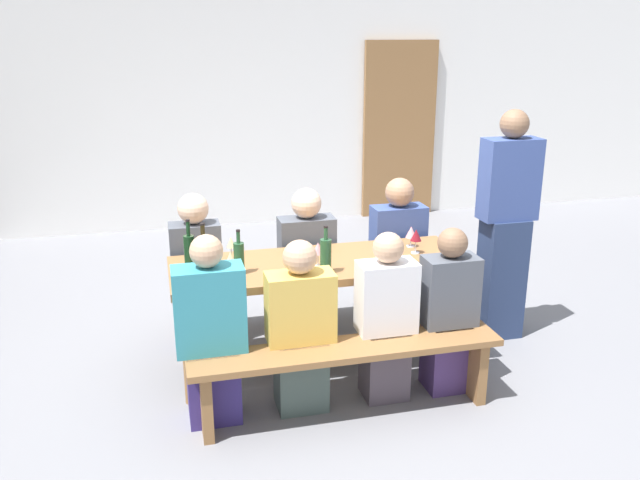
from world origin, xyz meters
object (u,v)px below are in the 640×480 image
object	(u,v)px
wine_glass_4	(416,236)
seated_guest_far_2	(397,256)
seated_guest_near_1	(301,331)
wine_glass_3	(411,233)
wine_bottle_2	(190,252)
wine_bottle_3	(326,255)
wine_glass_2	(231,244)
wooden_door	(399,130)
bench_near	(347,361)
seated_guest_near_3	(448,315)
wine_bottle_1	(239,257)
seated_guest_far_0	(197,274)
tasting_table	(320,274)
seated_guest_near_2	(386,321)
seated_guest_far_1	(307,266)
seated_guest_near_0	(211,336)
wine_glass_1	(231,259)
wine_bottle_0	(204,253)
standing_host	(505,231)
wine_glass_0	(318,249)
bench_far	(299,283)

from	to	relation	value
wine_glass_4	seated_guest_far_2	xyz separation A→B (m)	(0.06, 0.49, -0.32)
seated_guest_near_1	wine_glass_3	bearing A→B (deg)	-55.27
wine_bottle_2	wine_glass_3	size ratio (longest dim) A/B	2.25
wine_bottle_3	wine_glass_2	xyz separation A→B (m)	(-0.54, 0.40, -0.01)
wooden_door	wine_bottle_2	world-z (taller)	wooden_door
bench_near	seated_guest_near_3	bearing A→B (deg)	12.06
wine_bottle_1	seated_guest_far_0	size ratio (longest dim) A/B	0.25
wooden_door	bench_near	bearing A→B (deg)	-114.10
tasting_table	seated_guest_near_2	size ratio (longest dim) A/B	1.82
bench_near	wine_bottle_1	bearing A→B (deg)	134.36
seated_guest_far_1	seated_guest_near_0	bearing A→B (deg)	-38.40
wine_bottle_2	wine_glass_1	xyz separation A→B (m)	(0.23, -0.23, 0.01)
wine_glass_2	seated_guest_far_2	xyz separation A→B (m)	(1.30, 0.33, -0.31)
seated_guest_far_0	wine_bottle_0	bearing A→B (deg)	2.85
wine_bottle_1	seated_guest_far_1	xyz separation A→B (m)	(0.57, 0.60, -0.32)
seated_guest_far_1	wine_bottle_3	bearing A→B (deg)	-3.49
seated_guest_far_0	seated_guest_far_1	world-z (taller)	seated_guest_far_0
seated_guest_near_3	standing_host	xyz separation A→B (m)	(0.72, 0.63, 0.31)
wine_bottle_2	seated_guest_far_1	size ratio (longest dim) A/B	0.30
wine_bottle_1	wine_glass_2	size ratio (longest dim) A/B	1.81
seated_guest_near_1	wine_glass_2	bearing A→B (deg)	25.11
wine_bottle_0	wine_glass_4	bearing A→B (deg)	0.28
wine_bottle_0	wine_glass_0	size ratio (longest dim) A/B	1.91
bench_near	seated_guest_far_1	distance (m)	1.17
wine_glass_2	wine_glass_3	bearing A→B (deg)	-1.03
wine_glass_0	seated_guest_near_0	bearing A→B (deg)	-151.01
wine_bottle_0	seated_guest_near_3	xyz separation A→B (m)	(1.46, -0.51, -0.36)
bench_near	wine_bottle_1	size ratio (longest dim) A/B	6.46
seated_guest_far_0	wine_glass_3	bearing A→B (deg)	76.64
bench_far	seated_guest_far_0	world-z (taller)	seated_guest_far_0
wine_glass_0	seated_guest_near_3	bearing A→B (deg)	-28.82
wine_bottle_3	seated_guest_far_1	distance (m)	0.80
seated_guest_near_3	seated_guest_far_1	size ratio (longest dim) A/B	0.95
wine_glass_4	seated_guest_near_0	size ratio (longest dim) A/B	0.15
wine_glass_2	seated_guest_near_2	distance (m)	1.15
wine_bottle_3	wine_glass_1	world-z (taller)	wine_bottle_3
seated_guest_far_0	seated_guest_near_0	bearing A→B (deg)	0.39
wine_bottle_3	seated_guest_far_0	world-z (taller)	seated_guest_far_0
bench_near	wine_bottle_2	xyz separation A→B (m)	(-0.84, 0.70, 0.52)
wine_glass_2	seated_guest_far_1	size ratio (longest dim) A/B	0.14
wine_glass_4	seated_guest_far_1	xyz separation A→B (m)	(-0.65, 0.49, -0.33)
seated_guest_near_2	standing_host	bearing A→B (deg)	-60.75
bench_far	seated_guest_near_2	world-z (taller)	seated_guest_near_2
bench_near	seated_guest_far_2	size ratio (longest dim) A/B	1.59
wine_bottle_2	wine_glass_4	world-z (taller)	wine_bottle_2
seated_guest_far_0	wine_glass_1	bearing A→B (deg)	13.90
bench_near	wine_glass_4	world-z (taller)	wine_glass_4
wine_glass_1	seated_guest_near_0	distance (m)	0.49
seated_guest_near_0	seated_guest_far_1	xyz separation A→B (m)	(0.80, 1.01, 0.00)
wine_bottle_3	standing_host	world-z (taller)	standing_host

